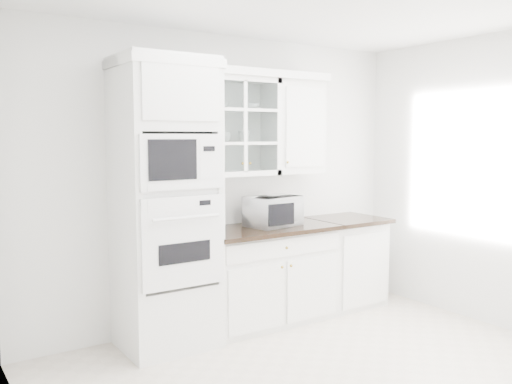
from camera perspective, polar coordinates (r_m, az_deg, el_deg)
room_shell at (r=4.05m, az=6.08°, el=6.10°), size 4.00×3.50×2.70m
oven_column at (r=4.53m, az=-9.47°, el=-1.33°), size 0.76×0.68×2.40m
base_cabinet_run at (r=5.19m, az=1.07°, el=-8.62°), size 1.32×0.67×0.92m
extra_base_cabinet at (r=5.80m, az=9.28°, el=-7.14°), size 0.72×0.67×0.92m
upper_cabinet_glass at (r=5.01m, az=-2.16°, el=6.88°), size 0.80×0.33×0.90m
upper_cabinet_solid at (r=5.39m, az=4.01°, el=6.79°), size 0.55×0.33×0.90m
crown_molding at (r=4.96m, az=-3.09°, el=12.49°), size 2.14×0.38×0.07m
countertop_microwave at (r=5.11m, az=1.71°, el=-2.00°), size 0.55×0.48×0.28m
bowl_a at (r=4.94m, az=-4.13°, el=9.03°), size 0.23×0.23×0.05m
bowl_b at (r=5.08m, az=-0.64°, el=8.97°), size 0.19×0.19×0.05m
cup_a at (r=4.93m, az=-3.36°, el=5.78°), size 0.13×0.13×0.09m
cup_b at (r=5.06m, az=-1.28°, el=5.88°), size 0.13×0.13×0.11m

